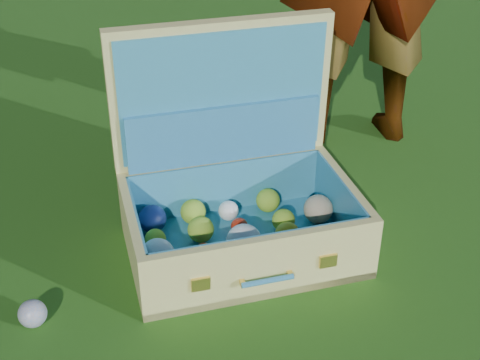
# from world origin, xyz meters

# --- Properties ---
(ground) EXTENTS (60.00, 60.00, 0.00)m
(ground) POSITION_xyz_m (0.00, 0.00, 0.00)
(ground) COLOR #215114
(ground) RESTS_ON ground
(stray_ball) EXTENTS (0.07, 0.07, 0.07)m
(stray_ball) POSITION_xyz_m (-0.58, -0.10, 0.03)
(stray_ball) COLOR #4775B9
(stray_ball) RESTS_ON ground
(suitcase) EXTENTS (0.66, 0.53, 0.57)m
(suitcase) POSITION_xyz_m (-0.09, 0.20, 0.16)
(suitcase) COLOR #DBCF76
(suitcase) RESTS_ON ground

